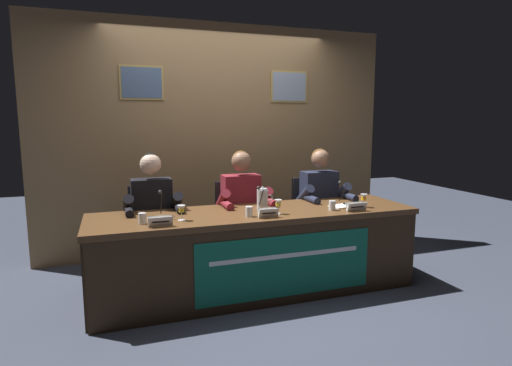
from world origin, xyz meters
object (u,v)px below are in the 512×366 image
object	(u,v)px
chair_center	(238,227)
water_cup_right	(332,206)
water_cup_left	(142,219)
microphone_center	(262,204)
juice_glass_left	(181,210)
panelist_right	(323,199)
chair_right	(313,221)
nameplate_right	(356,207)
panelist_left	(153,211)
conference_table	(260,240)
chair_left	(152,235)
nameplate_center	(268,213)
juice_glass_center	(278,204)
water_pitcher_central	(263,199)
document_stack_right	(342,206)
water_cup_center	(249,212)
microphone_right	(344,197)
juice_glass_right	(364,198)
nameplate_left	(160,221)
panelist_center	(243,204)
microphone_left	(162,209)

from	to	relation	value
chair_center	water_cup_right	bearing A→B (deg)	-49.35
water_cup_left	microphone_center	size ratio (longest dim) A/B	0.39
juice_glass_left	panelist_right	bearing A→B (deg)	18.56
water_cup_left	chair_right	size ratio (longest dim) A/B	0.09
water_cup_left	nameplate_right	bearing A→B (deg)	-4.35
panelist_left	nameplate_right	distance (m)	1.82
conference_table	water_cup_right	xyz separation A→B (m)	(0.65, -0.08, 0.27)
chair_center	microphone_center	size ratio (longest dim) A/B	4.20
chair_left	conference_table	bearing A→B (deg)	-38.36
nameplate_center	nameplate_right	world-z (taller)	same
panelist_left	juice_glass_center	xyz separation A→B (m)	(1.00, -0.54, 0.10)
water_pitcher_central	water_cup_right	bearing A→B (deg)	-21.16
water_cup_left	document_stack_right	distance (m)	1.79
chair_right	chair_left	bearing A→B (deg)	180.00
water_cup_center	water_pitcher_central	world-z (taller)	water_pitcher_central
water_cup_center	water_cup_right	distance (m)	0.78
juice_glass_center	water_cup_right	xyz separation A→B (m)	(0.51, -0.02, -0.05)
chair_right	panelist_right	xyz separation A→B (m)	(0.00, -0.20, 0.28)
conference_table	document_stack_right	bearing A→B (deg)	1.34
water_cup_right	document_stack_right	world-z (taller)	water_cup_right
chair_left	nameplate_right	world-z (taller)	chair_left
chair_right	water_cup_left	bearing A→B (deg)	-158.44
chair_left	document_stack_right	distance (m)	1.82
juice_glass_left	nameplate_right	distance (m)	1.52
conference_table	chair_center	bearing A→B (deg)	90.28
panelist_left	panelist_right	world-z (taller)	same
nameplate_center	juice_glass_left	bearing A→B (deg)	169.44
microphone_right	chair_left	bearing A→B (deg)	161.82
panelist_left	chair_center	world-z (taller)	panelist_left
document_stack_right	chair_left	bearing A→B (deg)	158.36
nameplate_center	juice_glass_center	distance (m)	0.17
chair_left	water_pitcher_central	distance (m)	1.14
juice_glass_left	document_stack_right	xyz separation A→B (m)	(1.49, 0.05, -0.08)
juice_glass_right	chair_right	bearing A→B (deg)	100.18
juice_glass_center	juice_glass_right	distance (m)	0.85
panelist_left	nameplate_left	xyz separation A→B (m)	(-0.00, -0.66, 0.05)
chair_right	document_stack_right	world-z (taller)	chair_right
chair_left	water_cup_center	distance (m)	1.10
water_cup_center	nameplate_right	xyz separation A→B (m)	(0.96, -0.11, 0.00)
water_cup_center	chair_center	bearing A→B (deg)	80.64
panelist_center	nameplate_center	xyz separation A→B (m)	(0.01, -0.64, 0.05)
panelist_left	microphone_left	xyz separation A→B (m)	(0.04, -0.36, 0.09)
chair_left	nameplate_right	xyz separation A→B (m)	(1.69, -0.86, 0.33)
chair_right	nameplate_center	bearing A→B (deg)	-135.00
juice_glass_center	panelist_right	bearing A→B (deg)	37.33
panelist_center	water_cup_center	world-z (taller)	panelist_center
chair_center	water_cup_right	xyz separation A→B (m)	(0.65, -0.76, 0.33)
water_cup_right	conference_table	bearing A→B (deg)	172.89
nameplate_left	water_pitcher_central	distance (m)	0.99
microphone_left	nameplate_center	size ratio (longest dim) A/B	1.29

